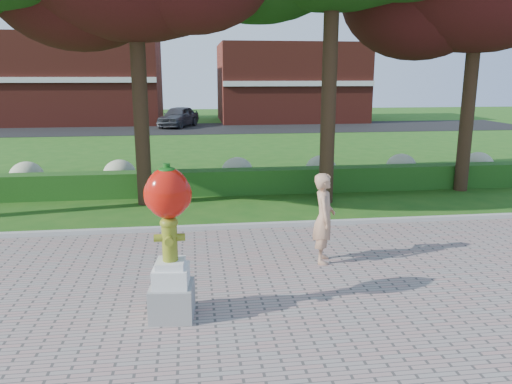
# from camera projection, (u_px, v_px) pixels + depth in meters

# --- Properties ---
(ground) EXTENTS (100.00, 100.00, 0.00)m
(ground) POSITION_uv_depth(u_px,v_px,m) (225.00, 277.00, 9.66)
(ground) COLOR #1F5415
(ground) RESTS_ON ground
(curb) EXTENTS (40.00, 0.18, 0.15)m
(curb) POSITION_uv_depth(u_px,v_px,m) (216.00, 228.00, 12.54)
(curb) COLOR #ADADA5
(curb) RESTS_ON ground
(lawn_hedge) EXTENTS (24.00, 0.70, 0.80)m
(lawn_hedge) POSITION_uv_depth(u_px,v_px,m) (210.00, 182.00, 16.33)
(lawn_hedge) COLOR #1D4614
(lawn_hedge) RESTS_ON ground
(hydrangea_row) EXTENTS (20.10, 1.10, 0.99)m
(hydrangea_row) POSITION_uv_depth(u_px,v_px,m) (225.00, 172.00, 17.33)
(hydrangea_row) COLOR tan
(hydrangea_row) RESTS_ON ground
(street) EXTENTS (50.00, 8.00, 0.02)m
(street) POSITION_uv_depth(u_px,v_px,m) (198.00, 128.00, 36.69)
(street) COLOR black
(street) RESTS_ON ground
(building_left) EXTENTS (14.00, 8.00, 7.00)m
(building_left) POSITION_uv_depth(u_px,v_px,m) (72.00, 79.00, 40.42)
(building_left) COLOR maroon
(building_left) RESTS_ON ground
(building_right) EXTENTS (12.00, 8.00, 6.40)m
(building_right) POSITION_uv_depth(u_px,v_px,m) (290.00, 83.00, 42.77)
(building_right) COLOR maroon
(building_right) RESTS_ON ground
(hydrant_sculpture) EXTENTS (0.73, 0.73, 2.49)m
(hydrant_sculpture) POSITION_uv_depth(u_px,v_px,m) (170.00, 238.00, 7.70)
(hydrant_sculpture) COLOR gray
(hydrant_sculpture) RESTS_ON walkway
(woman) EXTENTS (0.59, 0.77, 1.87)m
(woman) POSITION_uv_depth(u_px,v_px,m) (324.00, 218.00, 10.16)
(woman) COLOR tan
(woman) RESTS_ON walkway
(parked_car) EXTENTS (3.46, 4.91, 1.55)m
(parked_car) POSITION_uv_depth(u_px,v_px,m) (178.00, 116.00, 37.61)
(parked_car) COLOR #3E4045
(parked_car) RESTS_ON street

